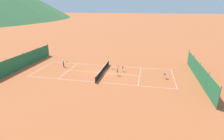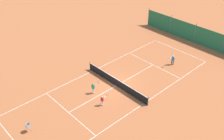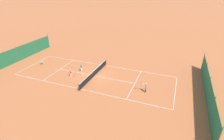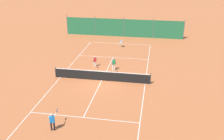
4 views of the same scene
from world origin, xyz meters
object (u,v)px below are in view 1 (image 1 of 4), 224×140
player_near_service (123,68)px  player_far_service (117,71)px  tennis_ball_by_net_right (134,87)px  tennis_net (103,70)px  player_near_baseline (64,63)px  tennis_ball_mid_court (158,76)px  ball_hopper (165,75)px  tennis_ball_service_box (74,82)px

player_near_service → player_far_service: 2.21m
tennis_ball_by_net_right → tennis_net: bearing=51.0°
player_near_baseline → tennis_ball_mid_court: player_near_baseline is taller
tennis_net → player_far_service: 2.75m
player_far_service → tennis_ball_by_net_right: 5.19m
player_near_service → ball_hopper: (-1.80, -7.16, -0.04)m
tennis_ball_service_box → tennis_ball_by_net_right: size_ratio=1.00×
player_near_baseline → tennis_ball_service_box: (-6.34, -4.79, -0.73)m
player_near_service → player_far_service: bearing=164.4°
tennis_ball_service_box → tennis_ball_mid_court: same height
ball_hopper → player_near_baseline: bearing=84.0°
player_far_service → tennis_ball_service_box: 7.31m
tennis_ball_mid_court → tennis_ball_by_net_right: (-4.90, 3.62, 0.00)m
tennis_ball_service_box → player_near_baseline: bearing=37.1°
tennis_net → player_near_service: player_near_service is taller
player_far_service → tennis_ball_mid_court: size_ratio=19.92×
tennis_net → player_near_baseline: size_ratio=6.99×
player_far_service → tennis_ball_by_net_right: size_ratio=19.92×
tennis_ball_service_box → player_near_service: bearing=-46.9°
player_far_service → tennis_ball_by_net_right: bearing=-141.7°
player_near_baseline → player_far_service: player_far_service is taller
tennis_ball_service_box → ball_hopper: size_ratio=0.07×
tennis_net → ball_hopper: 10.41m
tennis_ball_by_net_right → ball_hopper: bearing=-46.3°
player_near_baseline → ball_hopper: player_near_baseline is taller
player_near_service → tennis_ball_by_net_right: player_near_service is taller
tennis_net → tennis_ball_service_box: size_ratio=139.09×
tennis_ball_service_box → tennis_ball_mid_court: 13.74m
player_far_service → ball_hopper: bearing=-87.6°
player_near_baseline → tennis_ball_mid_court: 17.69m
player_far_service → ball_hopper: player_far_service is taller
player_near_baseline → player_far_service: bearing=-101.9°
player_near_service → ball_hopper: 7.38m
tennis_ball_by_net_right → player_near_service: bearing=22.8°
tennis_net → player_far_service: bearing=-104.6°
tennis_net → tennis_ball_mid_court: tennis_net is taller
player_near_service → player_near_baseline: player_near_baseline is taller
ball_hopper → player_near_service: bearing=75.9°
ball_hopper → tennis_ball_by_net_right: bearing=133.7°
tennis_net → player_near_service: (1.44, -3.24, 0.20)m
player_far_service → tennis_ball_mid_court: (0.87, -6.80, -0.73)m
tennis_ball_mid_court → ball_hopper: ball_hopper is taller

